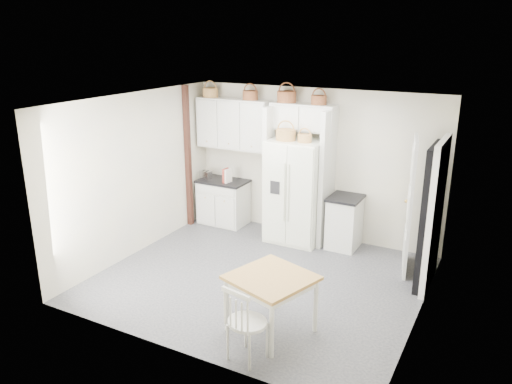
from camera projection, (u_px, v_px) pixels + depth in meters
The scene contains 28 objects.
floor at pixel (260, 279), 7.37m from camera, with size 4.50×4.50×0.00m, color #2B2C32.
ceiling at pixel (261, 102), 6.58m from camera, with size 4.50×4.50×0.00m, color white.
wall_back at pixel (314, 164), 8.65m from camera, with size 4.50×4.50×0.00m, color #B4B0A8.
wall_left at pixel (136, 175), 7.98m from camera, with size 4.00×4.00×0.00m, color #B4B0A8.
wall_right at pixel (427, 223), 5.96m from camera, with size 4.00×4.00×0.00m, color #B4B0A8.
refrigerator at pixel (296, 191), 8.51m from camera, with size 0.92×0.74×1.78m, color silver.
base_cab_left at pixel (223, 203), 9.42m from camera, with size 0.87×0.55×0.81m, color beige.
base_cab_right at pixel (344, 223), 8.35m from camera, with size 0.48×0.58×0.85m, color beige.
dining_table at pixel (271, 304), 5.99m from camera, with size 0.88×0.88×0.73m, color #8E5F24.
windsor_chair at pixel (247, 322), 5.43m from camera, with size 0.45×0.41×0.92m, color beige.
counter_left at pixel (223, 181), 9.30m from camera, with size 0.91×0.59×0.04m, color black.
counter_right at pixel (346, 198), 8.22m from camera, with size 0.52×0.62×0.04m, color black.
toaster at pixel (206, 175), 9.36m from camera, with size 0.22×0.13×0.15m, color silver.
cookbook_red at pixel (226, 175), 9.13m from camera, with size 0.04×0.17×0.26m, color #A13125.
cookbook_cream at pixel (228, 176), 9.11m from camera, with size 0.04×0.17×0.26m, color white.
basket_upper_a at pixel (210, 93), 9.06m from camera, with size 0.29×0.29×0.16m, color olive.
basket_upper_c at pixel (250, 95), 8.69m from camera, with size 0.28×0.28×0.16m, color brown.
basket_bridge_a at pixel (287, 97), 8.37m from camera, with size 0.33×0.33×0.19m, color brown.
basket_bridge_b at pixel (319, 100), 8.12m from camera, with size 0.26×0.26×0.15m, color brown.
basket_fridge_a at pixel (286, 135), 8.20m from camera, with size 0.34×0.34×0.18m, color olive.
basket_fridge_b at pixel (305, 138), 8.06m from camera, with size 0.23×0.23×0.13m, color olive.
upper_cabinet at pixel (234, 124), 9.00m from camera, with size 1.40×0.34×0.90m, color beige.
bridge_cabinet at pixel (303, 117), 8.32m from camera, with size 1.12×0.34×0.45m, color beige.
fridge_panel_left at pixel (272, 171), 8.74m from camera, with size 0.08×0.60×2.30m, color beige.
fridge_panel_right at pixel (327, 179), 8.28m from camera, with size 0.08×0.60×2.30m, color beige.
trim_post at pixel (188, 157), 9.09m from camera, with size 0.09×0.09×2.60m, color #35170E.
doorway_void at pixel (431, 217), 6.93m from camera, with size 0.18×0.85×2.05m, color black.
door_slab at pixel (410, 206), 7.37m from camera, with size 0.80×0.04×2.05m, color white.
Camera 1 is at (3.07, -5.87, 3.47)m, focal length 35.00 mm.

